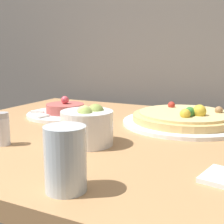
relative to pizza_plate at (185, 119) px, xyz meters
name	(u,v)px	position (x,y,z in m)	size (l,w,h in m)	color
dining_table	(118,179)	(-0.13, -0.16, -0.14)	(1.00, 0.81, 0.79)	#AD7F51
pizza_plate	(185,119)	(0.00, 0.00, 0.00)	(0.34, 0.34, 0.06)	white
tartare_plate	(65,112)	(-0.37, -0.05, 0.00)	(0.24, 0.24, 0.06)	white
small_bowl	(87,125)	(-0.15, -0.28, 0.03)	(0.11, 0.11, 0.09)	white
drinking_glass	(65,159)	(-0.05, -0.50, 0.03)	(0.06, 0.06, 0.10)	silver
salt_shaker	(3,129)	(-0.31, -0.37, 0.02)	(0.03, 0.03, 0.07)	silver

